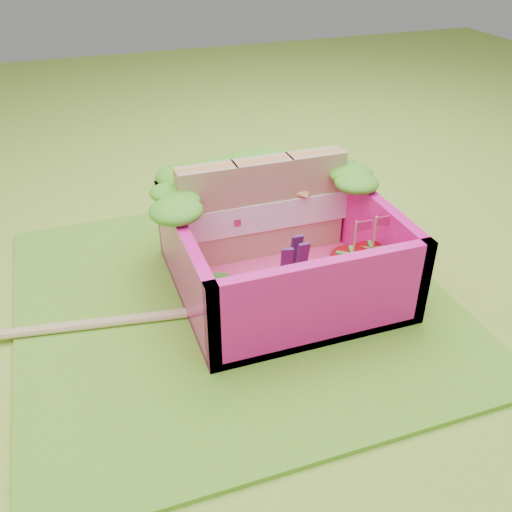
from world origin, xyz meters
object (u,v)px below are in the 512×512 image
object	(u,v)px
chopsticks	(89,324)
strawberry_right	(370,268)
strawberry_left	(351,275)
broccoli	(221,295)
bento_box	(281,248)
sandwich_stack	(263,208)

from	to	relation	value
chopsticks	strawberry_right	bearing A→B (deg)	-7.46
chopsticks	strawberry_left	bearing A→B (deg)	-9.86
strawberry_left	chopsticks	xyz separation A→B (m)	(-1.55, 0.27, -0.17)
strawberry_left	broccoli	bearing A→B (deg)	177.76
bento_box	strawberry_left	xyz separation A→B (m)	(0.34, -0.31, -0.08)
bento_box	strawberry_left	world-z (taller)	strawberry_left
broccoli	chopsticks	distance (m)	0.80
bento_box	sandwich_stack	bearing A→B (deg)	89.24
bento_box	strawberry_right	world-z (taller)	bento_box
strawberry_right	chopsticks	world-z (taller)	strawberry_right
bento_box	broccoli	xyz separation A→B (m)	(-0.47, -0.28, -0.06)
strawberry_right	chopsticks	distance (m)	1.72
broccoli	chopsticks	world-z (taller)	broccoli
broccoli	strawberry_left	xyz separation A→B (m)	(0.81, -0.03, -0.03)
strawberry_left	chopsticks	size ratio (longest dim) A/B	0.23
bento_box	broccoli	size ratio (longest dim) A/B	3.95
bento_box	strawberry_left	size ratio (longest dim) A/B	2.52
strawberry_left	strawberry_right	size ratio (longest dim) A/B	1.04
strawberry_left	chopsticks	world-z (taller)	strawberry_left
broccoli	chopsticks	bearing A→B (deg)	162.14
sandwich_stack	strawberry_left	distance (m)	0.76
strawberry_right	chopsticks	xyz separation A→B (m)	(-1.70, 0.22, -0.16)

